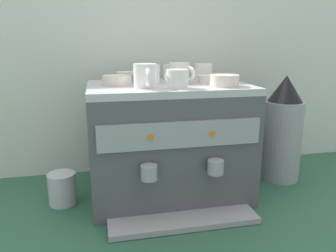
{
  "coord_description": "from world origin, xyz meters",
  "views": [
    {
      "loc": [
        -0.27,
        -1.23,
        0.6
      ],
      "look_at": [
        0.0,
        0.0,
        0.29
      ],
      "focal_mm": 35.03,
      "sensor_mm": 36.0,
      "label": 1
    }
  ],
  "objects_px": {
    "ceramic_cup_2": "(172,72)",
    "ceramic_bowl_2": "(127,77)",
    "ceramic_cup_5": "(149,74)",
    "ceramic_cup_3": "(203,72)",
    "ceramic_cup_1": "(180,73)",
    "ceramic_bowl_0": "(117,80)",
    "ceramic_cup_4": "(145,76)",
    "coffee_grinder": "(282,131)",
    "ceramic_bowl_1": "(209,79)",
    "ceramic_bowl_3": "(225,81)",
    "ceramic_cup_0": "(177,79)",
    "milk_pitcher": "(62,188)",
    "espresso_machine": "(168,141)"
  },
  "relations": [
    {
      "from": "ceramic_cup_4",
      "to": "ceramic_cup_0",
      "type": "bearing_deg",
      "value": -14.25
    },
    {
      "from": "ceramic_bowl_0",
      "to": "ceramic_bowl_3",
      "type": "distance_m",
      "value": 0.4
    },
    {
      "from": "espresso_machine",
      "to": "ceramic_cup_0",
      "type": "relative_size",
      "value": 5.63
    },
    {
      "from": "espresso_machine",
      "to": "ceramic_cup_1",
      "type": "height_order",
      "value": "ceramic_cup_1"
    },
    {
      "from": "ceramic_cup_1",
      "to": "coffee_grinder",
      "type": "height_order",
      "value": "ceramic_cup_1"
    },
    {
      "from": "ceramic_bowl_1",
      "to": "coffee_grinder",
      "type": "relative_size",
      "value": 0.19
    },
    {
      "from": "ceramic_cup_1",
      "to": "ceramic_cup_2",
      "type": "height_order",
      "value": "ceramic_cup_1"
    },
    {
      "from": "ceramic_cup_0",
      "to": "ceramic_cup_4",
      "type": "xyz_separation_m",
      "value": [
        -0.11,
        0.03,
        0.01
      ]
    },
    {
      "from": "ceramic_cup_0",
      "to": "ceramic_cup_4",
      "type": "height_order",
      "value": "ceramic_cup_4"
    },
    {
      "from": "ceramic_cup_1",
      "to": "ceramic_bowl_0",
      "type": "height_order",
      "value": "ceramic_cup_1"
    },
    {
      "from": "ceramic_cup_3",
      "to": "ceramic_bowl_0",
      "type": "relative_size",
      "value": 1.02
    },
    {
      "from": "ceramic_bowl_2",
      "to": "coffee_grinder",
      "type": "xyz_separation_m",
      "value": [
        0.68,
        -0.08,
        -0.25
      ]
    },
    {
      "from": "ceramic_cup_1",
      "to": "ceramic_cup_4",
      "type": "xyz_separation_m",
      "value": [
        -0.15,
        -0.11,
        0.0
      ]
    },
    {
      "from": "ceramic_bowl_2",
      "to": "ceramic_bowl_3",
      "type": "bearing_deg",
      "value": -33.73
    },
    {
      "from": "ceramic_cup_2",
      "to": "milk_pitcher",
      "type": "distance_m",
      "value": 0.64
    },
    {
      "from": "ceramic_cup_4",
      "to": "ceramic_bowl_3",
      "type": "distance_m",
      "value": 0.29
    },
    {
      "from": "ceramic_cup_2",
      "to": "ceramic_bowl_1",
      "type": "relative_size",
      "value": 1.04
    },
    {
      "from": "espresso_machine",
      "to": "ceramic_bowl_1",
      "type": "bearing_deg",
      "value": 4.87
    },
    {
      "from": "ceramic_bowl_1",
      "to": "ceramic_bowl_3",
      "type": "bearing_deg",
      "value": -80.82
    },
    {
      "from": "ceramic_cup_1",
      "to": "milk_pitcher",
      "type": "bearing_deg",
      "value": -176.28
    },
    {
      "from": "ceramic_bowl_1",
      "to": "milk_pitcher",
      "type": "relative_size",
      "value": 0.75
    },
    {
      "from": "ceramic_cup_4",
      "to": "milk_pitcher",
      "type": "height_order",
      "value": "ceramic_cup_4"
    },
    {
      "from": "ceramic_cup_5",
      "to": "ceramic_bowl_1",
      "type": "distance_m",
      "value": 0.24
    },
    {
      "from": "ceramic_cup_3",
      "to": "ceramic_bowl_2",
      "type": "distance_m",
      "value": 0.33
    },
    {
      "from": "ceramic_cup_5",
      "to": "ceramic_bowl_3",
      "type": "bearing_deg",
      "value": -28.9
    },
    {
      "from": "ceramic_cup_5",
      "to": "ceramic_bowl_3",
      "type": "height_order",
      "value": "ceramic_cup_5"
    },
    {
      "from": "espresso_machine",
      "to": "ceramic_bowl_0",
      "type": "bearing_deg",
      "value": 175.94
    },
    {
      "from": "ceramic_cup_2",
      "to": "ceramic_bowl_2",
      "type": "height_order",
      "value": "ceramic_cup_2"
    },
    {
      "from": "ceramic_cup_1",
      "to": "ceramic_bowl_2",
      "type": "xyz_separation_m",
      "value": [
        -0.2,
        0.09,
        -0.02
      ]
    },
    {
      "from": "ceramic_cup_3",
      "to": "milk_pitcher",
      "type": "bearing_deg",
      "value": -168.24
    },
    {
      "from": "ceramic_cup_0",
      "to": "ceramic_cup_3",
      "type": "height_order",
      "value": "ceramic_cup_3"
    },
    {
      "from": "ceramic_bowl_1",
      "to": "ceramic_bowl_2",
      "type": "height_order",
      "value": "ceramic_bowl_2"
    },
    {
      "from": "coffee_grinder",
      "to": "ceramic_cup_1",
      "type": "bearing_deg",
      "value": -178.3
    },
    {
      "from": "coffee_grinder",
      "to": "ceramic_bowl_2",
      "type": "bearing_deg",
      "value": 173.42
    },
    {
      "from": "espresso_machine",
      "to": "ceramic_cup_1",
      "type": "distance_m",
      "value": 0.27
    },
    {
      "from": "ceramic_cup_2",
      "to": "ceramic_bowl_0",
      "type": "height_order",
      "value": "ceramic_cup_2"
    },
    {
      "from": "ceramic_cup_0",
      "to": "coffee_grinder",
      "type": "relative_size",
      "value": 0.23
    },
    {
      "from": "ceramic_bowl_0",
      "to": "ceramic_bowl_1",
      "type": "xyz_separation_m",
      "value": [
        0.36,
        0.0,
        -0.0
      ]
    },
    {
      "from": "espresso_machine",
      "to": "ceramic_bowl_2",
      "type": "distance_m",
      "value": 0.31
    },
    {
      "from": "ceramic_cup_1",
      "to": "milk_pitcher",
      "type": "height_order",
      "value": "ceramic_cup_1"
    },
    {
      "from": "ceramic_cup_4",
      "to": "ceramic_bowl_3",
      "type": "relative_size",
      "value": 1.2
    },
    {
      "from": "ceramic_cup_0",
      "to": "ceramic_cup_2",
      "type": "distance_m",
      "value": 0.25
    },
    {
      "from": "ceramic_cup_5",
      "to": "ceramic_cup_3",
      "type": "bearing_deg",
      "value": 18.75
    },
    {
      "from": "ceramic_cup_3",
      "to": "ceramic_bowl_3",
      "type": "distance_m",
      "value": 0.22
    },
    {
      "from": "ceramic_cup_4",
      "to": "coffee_grinder",
      "type": "relative_size",
      "value": 0.27
    },
    {
      "from": "ceramic_cup_4",
      "to": "ceramic_bowl_1",
      "type": "xyz_separation_m",
      "value": [
        0.27,
        0.1,
        -0.03
      ]
    },
    {
      "from": "ceramic_bowl_1",
      "to": "ceramic_cup_1",
      "type": "bearing_deg",
      "value": 172.95
    },
    {
      "from": "ceramic_cup_5",
      "to": "ceramic_bowl_1",
      "type": "relative_size",
      "value": 1.19
    },
    {
      "from": "ceramic_cup_5",
      "to": "ceramic_bowl_1",
      "type": "height_order",
      "value": "ceramic_cup_5"
    },
    {
      "from": "ceramic_cup_0",
      "to": "ceramic_cup_5",
      "type": "height_order",
      "value": "ceramic_cup_5"
    }
  ]
}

